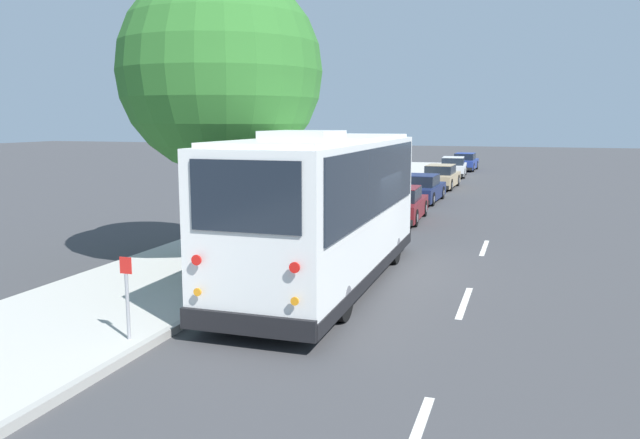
# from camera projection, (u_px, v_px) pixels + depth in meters

# --- Properties ---
(ground_plane) EXTENTS (160.00, 160.00, 0.00)m
(ground_plane) POSITION_uv_depth(u_px,v_px,m) (361.00, 273.00, 15.67)
(ground_plane) COLOR #3D3D3F
(sidewalk_slab) EXTENTS (80.00, 4.15, 0.15)m
(sidewalk_slab) POSITION_uv_depth(u_px,v_px,m) (212.00, 258.00, 16.97)
(sidewalk_slab) COLOR #B2AFA8
(sidewalk_slab) RESTS_ON ground
(curb_strip) EXTENTS (80.00, 0.14, 0.15)m
(curb_strip) POSITION_uv_depth(u_px,v_px,m) (286.00, 264.00, 16.30)
(curb_strip) COLOR #9D9A94
(curb_strip) RESTS_ON ground
(shuttle_bus) EXTENTS (9.03, 2.76, 3.58)m
(shuttle_bus) POSITION_uv_depth(u_px,v_px,m) (326.00, 203.00, 14.26)
(shuttle_bus) COLOR white
(shuttle_bus) RESTS_ON ground
(parked_sedan_maroon) EXTENTS (4.27, 1.92, 1.30)m
(parked_sedan_maroon) POSITION_uv_depth(u_px,v_px,m) (399.00, 205.00, 23.76)
(parked_sedan_maroon) COLOR maroon
(parked_sedan_maroon) RESTS_ON ground
(parked_sedan_navy) EXTENTS (4.45, 1.77, 1.28)m
(parked_sedan_navy) POSITION_uv_depth(u_px,v_px,m) (421.00, 189.00, 29.23)
(parked_sedan_navy) COLOR #19234C
(parked_sedan_navy) RESTS_ON ground
(parked_sedan_tan) EXTENTS (4.69, 1.81, 1.32)m
(parked_sedan_tan) POSITION_uv_depth(u_px,v_px,m) (440.00, 177.00, 35.20)
(parked_sedan_tan) COLOR tan
(parked_sedan_tan) RESTS_ON ground
(parked_sedan_white) EXTENTS (4.75, 1.92, 1.32)m
(parked_sedan_white) POSITION_uv_depth(u_px,v_px,m) (453.00, 167.00, 42.51)
(parked_sedan_white) COLOR silver
(parked_sedan_white) RESTS_ON ground
(parked_sedan_blue) EXTENTS (4.35, 1.76, 1.32)m
(parked_sedan_blue) POSITION_uv_depth(u_px,v_px,m) (465.00, 162.00, 47.69)
(parked_sedan_blue) COLOR navy
(parked_sedan_blue) RESTS_ON ground
(street_tree) EXTENTS (5.10, 5.10, 8.15)m
(street_tree) POSITION_uv_depth(u_px,v_px,m) (223.00, 58.00, 15.62)
(street_tree) COLOR brown
(street_tree) RESTS_ON sidewalk_slab
(sign_post_near) EXTENTS (0.06, 0.22, 1.41)m
(sign_post_near) POSITION_uv_depth(u_px,v_px,m) (127.00, 297.00, 10.38)
(sign_post_near) COLOR gray
(sign_post_near) RESTS_ON sidewalk_slab
(sign_post_far) EXTENTS (0.06, 0.06, 1.17)m
(sign_post_far) POSITION_uv_depth(u_px,v_px,m) (188.00, 277.00, 12.23)
(sign_post_far) COLOR gray
(sign_post_far) RESTS_ON sidewalk_slab
(lane_stripe_behind) EXTENTS (2.40, 0.14, 0.01)m
(lane_stripe_behind) POSITION_uv_depth(u_px,v_px,m) (415.00, 439.00, 7.48)
(lane_stripe_behind) COLOR silver
(lane_stripe_behind) RESTS_ON ground
(lane_stripe_mid) EXTENTS (2.40, 0.14, 0.01)m
(lane_stripe_mid) POSITION_uv_depth(u_px,v_px,m) (464.00, 302.00, 13.10)
(lane_stripe_mid) COLOR silver
(lane_stripe_mid) RESTS_ON ground
(lane_stripe_ahead) EXTENTS (2.40, 0.14, 0.01)m
(lane_stripe_ahead) POSITION_uv_depth(u_px,v_px,m) (484.00, 248.00, 18.72)
(lane_stripe_ahead) COLOR silver
(lane_stripe_ahead) RESTS_ON ground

